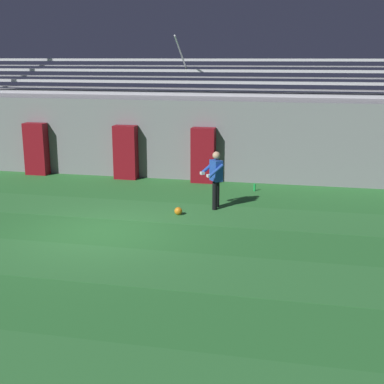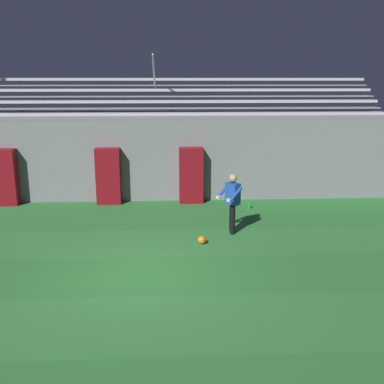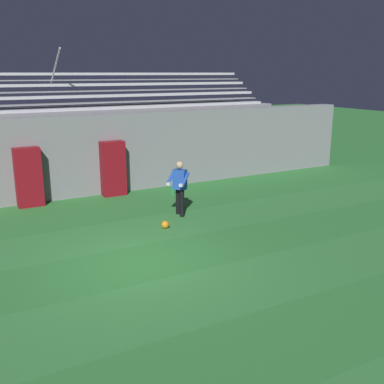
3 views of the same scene
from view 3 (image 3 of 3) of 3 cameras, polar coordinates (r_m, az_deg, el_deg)
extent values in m
plane|color=#2D7533|center=(10.40, -6.48, -8.99)|extent=(80.00, 80.00, 0.00)
cube|color=#337A38|center=(8.79, -1.48, -13.60)|extent=(28.00, 2.02, 0.01)
cube|color=#337A38|center=(12.21, -10.17, -5.42)|extent=(28.00, 2.02, 0.01)
cube|color=gray|center=(15.99, -15.50, 4.29)|extent=(24.00, 0.60, 2.80)
cube|color=maroon|center=(15.29, -20.04, 1.76)|extent=(0.82, 0.44, 1.91)
cube|color=maroon|center=(15.93, -9.99, 2.94)|extent=(0.82, 0.44, 1.91)
cube|color=gray|center=(17.91, -17.01, 5.44)|extent=(18.00, 3.20, 2.90)
cube|color=silver|center=(16.52, -16.49, 9.98)|extent=(17.10, 0.36, 0.10)
cube|color=gray|center=(16.35, -16.28, 9.14)|extent=(17.10, 0.60, 0.04)
cube|color=silver|center=(17.18, -17.11, 11.45)|extent=(17.10, 0.36, 0.10)
cube|color=gray|center=(17.00, -16.91, 10.65)|extent=(17.10, 0.60, 0.04)
cube|color=silver|center=(17.85, -17.68, 12.80)|extent=(17.10, 0.36, 0.10)
cube|color=gray|center=(17.66, -17.49, 12.05)|extent=(17.10, 0.60, 0.04)
cube|color=silver|center=(18.53, -18.22, 14.05)|extent=(17.10, 0.36, 0.10)
cube|color=gray|center=(18.34, -18.04, 13.34)|extent=(17.10, 0.60, 0.04)
cylinder|color=silver|center=(17.29, -16.99, 14.96)|extent=(0.06, 1.93, 1.25)
cylinder|color=black|center=(13.43, -1.29, -1.47)|extent=(0.20, 0.20, 0.82)
cylinder|color=black|center=(13.69, -1.78, -1.15)|extent=(0.20, 0.20, 0.82)
cube|color=#234CB2|center=(13.38, -1.56, 1.61)|extent=(0.42, 0.45, 0.60)
sphere|color=tan|center=(13.29, -1.57, 3.46)|extent=(0.22, 0.22, 0.22)
cylinder|color=#234CB2|center=(13.15, -0.86, 1.60)|extent=(0.43, 0.37, 0.37)
cylinder|color=#234CB2|center=(13.34, -2.75, 1.79)|extent=(0.43, 0.37, 0.37)
cube|color=silver|center=(13.02, -1.37, 0.87)|extent=(0.15, 0.15, 0.08)
cube|color=silver|center=(13.18, -2.96, 1.04)|extent=(0.15, 0.15, 0.08)
sphere|color=orange|center=(12.53, -3.43, -4.16)|extent=(0.22, 0.22, 0.22)
cylinder|color=green|center=(16.01, -2.43, 0.15)|extent=(0.07, 0.07, 0.24)
camera|label=1|loc=(8.91, 82.35, 2.52)|focal=50.00mm
camera|label=2|loc=(4.19, 65.61, 6.44)|focal=42.00mm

